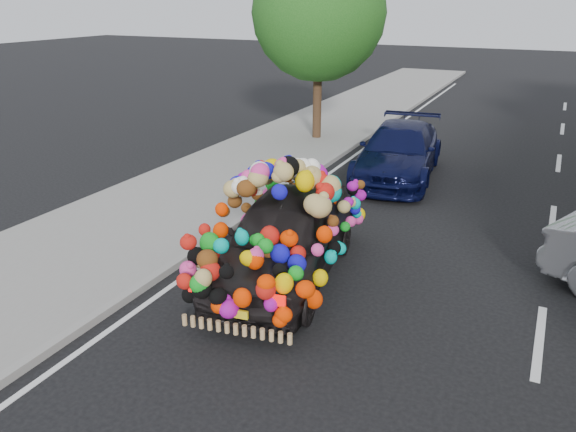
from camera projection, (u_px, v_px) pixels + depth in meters
name	position (u px, v px, depth m)	size (l,w,h in m)	color
ground	(304.00, 287.00, 9.28)	(100.00, 100.00, 0.00)	black
sidewalk	(104.00, 239.00, 10.99)	(4.00, 60.00, 0.12)	gray
kerb	(186.00, 257.00, 10.20)	(0.15, 60.00, 0.13)	gray
lane_markings	(539.00, 341.00, 7.82)	(6.00, 50.00, 0.01)	silver
tree_near_sidewalk	(319.00, 13.00, 17.32)	(4.20, 4.20, 6.13)	#332114
plush_art_car	(285.00, 217.00, 9.29)	(2.68, 4.71, 2.10)	black
navy_sedan	(399.00, 152.00, 14.76)	(1.91, 4.71, 1.37)	black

